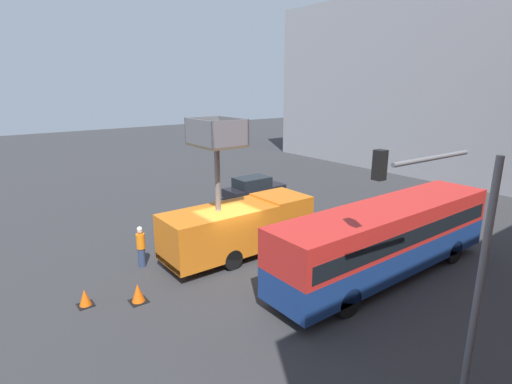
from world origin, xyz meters
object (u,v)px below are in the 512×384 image
at_px(city_bus, 387,235).
at_px(parked_car_curbside, 254,188).
at_px(utility_truck, 239,224).
at_px(traffic_light_pole, 441,227).
at_px(road_worker_near_truck, 141,246).
at_px(traffic_cone_mid_road, 138,293).
at_px(traffic_cone_near_truck, 85,298).
at_px(road_worker_directing, 285,259).

distance_m(city_bus, parked_car_curbside, 13.14).
xyz_separation_m(utility_truck, parked_car_curbside, (-7.34, 6.36, -0.76)).
height_order(traffic_light_pole, road_worker_near_truck, traffic_light_pole).
xyz_separation_m(road_worker_near_truck, traffic_cone_mid_road, (2.81, -1.28, -0.60)).
height_order(utility_truck, traffic_cone_near_truck, utility_truck).
distance_m(traffic_cone_mid_road, parked_car_curbside, 14.55).
bearing_deg(traffic_cone_near_truck, utility_truck, 92.29).
distance_m(traffic_light_pole, road_worker_near_truck, 12.28).
bearing_deg(utility_truck, road_worker_near_truck, -111.27).
bearing_deg(city_bus, parked_car_curbside, 66.20).
bearing_deg(parked_car_curbside, road_worker_near_truck, -61.39).
xyz_separation_m(traffic_cone_mid_road, parked_car_curbside, (-8.53, 11.77, 0.43)).
bearing_deg(road_worker_directing, traffic_cone_mid_road, 101.98).
bearing_deg(parked_car_curbside, city_bus, -12.08).
height_order(traffic_cone_mid_road, parked_car_curbside, parked_car_curbside).
bearing_deg(traffic_cone_near_truck, city_bus, 64.09).
distance_m(city_bus, road_worker_directing, 4.33).
distance_m(traffic_light_pole, parked_car_curbside, 18.41).
distance_m(road_worker_near_truck, road_worker_directing, 6.35).
xyz_separation_m(traffic_cone_near_truck, parked_car_curbside, (-7.62, 13.42, 0.47)).
relative_size(traffic_cone_mid_road, parked_car_curbside, 0.16).
bearing_deg(parked_car_curbside, road_worker_directing, -30.95).
bearing_deg(city_bus, utility_truck, 111.77).
relative_size(traffic_light_pole, road_worker_directing, 3.38).
distance_m(utility_truck, road_worker_near_truck, 4.48).
distance_m(road_worker_near_truck, traffic_cone_near_truck, 3.54).
xyz_separation_m(city_bus, traffic_cone_mid_road, (-4.27, -9.03, -1.49)).
height_order(utility_truck, road_worker_near_truck, utility_truck).
distance_m(city_bus, traffic_cone_near_truck, 11.97).
relative_size(traffic_light_pole, traffic_cone_near_truck, 9.79).
height_order(traffic_cone_near_truck, parked_car_curbside, parked_car_curbside).
xyz_separation_m(utility_truck, traffic_cone_mid_road, (1.20, -5.41, -1.20)).
xyz_separation_m(utility_truck, city_bus, (5.47, 3.62, 0.30)).
bearing_deg(utility_truck, parked_car_curbside, 139.08).
bearing_deg(city_bus, road_worker_near_truck, 125.89).
xyz_separation_m(city_bus, parked_car_curbside, (-12.80, 2.74, -1.06)).
relative_size(utility_truck, traffic_light_pole, 1.17).
relative_size(road_worker_near_truck, road_worker_directing, 1.00).
bearing_deg(road_worker_near_truck, parked_car_curbside, -38.12).
bearing_deg(traffic_light_pole, road_worker_directing, 177.93).
bearing_deg(traffic_cone_near_truck, parked_car_curbside, 119.59).
height_order(utility_truck, traffic_light_pole, utility_truck).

